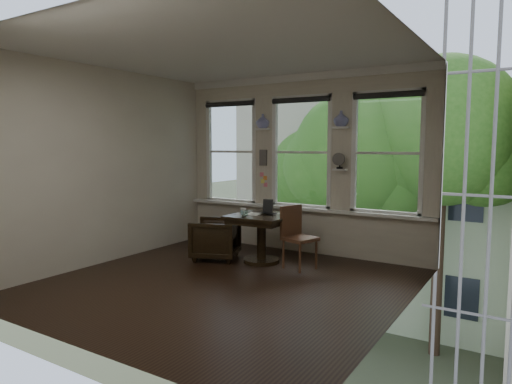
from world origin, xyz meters
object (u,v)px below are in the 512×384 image
Objects in this scene: side_chair_right at (300,238)px; mug at (243,211)px; table at (261,239)px; armchair_left at (215,239)px; laptop at (266,214)px.

side_chair_right is 1.04m from mug.
table reaches higher than armchair_left.
laptop is 0.37m from mug.
laptop reaches higher than armchair_left.
side_chair_right reaches higher than table.
mug is (-0.99, -0.03, 0.33)m from side_chair_right.
table is 3.04× the size of laptop.
armchair_left is 2.43× the size of laptop.
side_chair_right reaches higher than laptop.
laptop is at bearing 14.29° from mug.
side_chair_right is (0.67, -0.01, 0.09)m from table.
mug is at bearing 109.58° from side_chair_right.
laptop is at bearing 45.94° from table.
laptop is (0.05, 0.05, 0.39)m from table.
table is 0.53m from mug.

